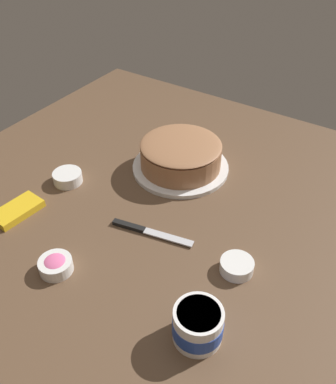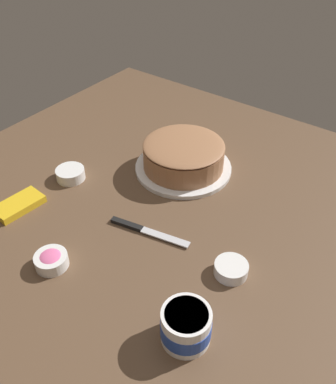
# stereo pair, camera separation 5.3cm
# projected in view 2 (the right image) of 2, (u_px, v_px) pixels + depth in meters

# --- Properties ---
(ground_plane) EXTENTS (1.54, 1.54, 0.00)m
(ground_plane) POSITION_uv_depth(u_px,v_px,m) (159.00, 221.00, 1.19)
(ground_plane) COLOR brown
(frosted_cake) EXTENTS (0.31, 0.31, 0.10)m
(frosted_cake) POSITION_uv_depth(u_px,v_px,m) (184.00, 157.00, 1.35)
(frosted_cake) COLOR white
(frosted_cake) RESTS_ON ground_plane
(frosting_tub) EXTENTS (0.11, 0.11, 0.09)m
(frosting_tub) POSITION_uv_depth(u_px,v_px,m) (186.00, 326.00, 0.88)
(frosting_tub) COLOR white
(frosting_tub) RESTS_ON ground_plane
(spreading_knife) EXTENTS (0.06, 0.24, 0.01)m
(spreading_knife) POSITION_uv_depth(u_px,v_px,m) (142.00, 229.00, 1.15)
(spreading_knife) COLOR silver
(spreading_knife) RESTS_ON ground_plane
(sprinkle_bowl_green) EXTENTS (0.09, 0.09, 0.03)m
(sprinkle_bowl_green) POSITION_uv_depth(u_px,v_px,m) (70.00, 174.00, 1.33)
(sprinkle_bowl_green) COLOR white
(sprinkle_bowl_green) RESTS_ON ground_plane
(sprinkle_bowl_pink) EXTENTS (0.08, 0.08, 0.04)m
(sprinkle_bowl_pink) POSITION_uv_depth(u_px,v_px,m) (51.00, 260.00, 1.05)
(sprinkle_bowl_pink) COLOR white
(sprinkle_bowl_pink) RESTS_ON ground_plane
(sprinkle_bowl_blue) EXTENTS (0.08, 0.08, 0.03)m
(sprinkle_bowl_blue) POSITION_uv_depth(u_px,v_px,m) (231.00, 269.00, 1.03)
(sprinkle_bowl_blue) COLOR white
(sprinkle_bowl_blue) RESTS_ON ground_plane
(candy_box_lower) EXTENTS (0.15, 0.09, 0.02)m
(candy_box_lower) POSITION_uv_depth(u_px,v_px,m) (19.00, 205.00, 1.23)
(candy_box_lower) COLOR yellow
(candy_box_lower) RESTS_ON ground_plane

